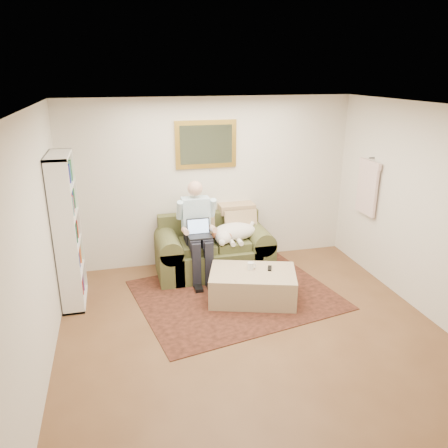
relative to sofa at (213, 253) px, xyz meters
name	(u,v)px	position (x,y,z in m)	size (l,w,h in m)	color
room_shell	(253,228)	(0.08, -1.68, 1.00)	(4.51, 5.00, 2.61)	brown
rug	(236,294)	(0.13, -0.82, -0.29)	(2.60, 2.08, 0.01)	black
sofa	(213,253)	(0.00, 0.00, 0.00)	(1.73, 0.88, 1.04)	#464E29
seated_man	(198,232)	(-0.26, -0.16, 0.43)	(0.57, 0.81, 1.45)	#8CC4D8
laptop	(199,232)	(-0.26, -0.23, 0.46)	(0.33, 0.27, 0.24)	black
sleeping_dog	(234,232)	(0.31, -0.09, 0.36)	(0.71, 0.45, 0.26)	white
ottoman	(253,286)	(0.31, -1.00, -0.09)	(1.14, 0.72, 0.41)	#C7B085
coffee_mug	(251,266)	(0.31, -0.92, 0.17)	(0.08, 0.08, 0.10)	white
tv_remote	(270,268)	(0.56, -0.97, 0.13)	(0.05, 0.15, 0.02)	black
bookshelf	(67,231)	(-2.02, -0.43, 0.70)	(0.28, 0.80, 2.00)	white
wall_mirror	(206,144)	(0.00, 0.44, 1.60)	(0.94, 0.04, 0.72)	gold
hanging_shirt	(368,185)	(2.27, -0.43, 1.05)	(0.06, 0.52, 0.90)	beige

